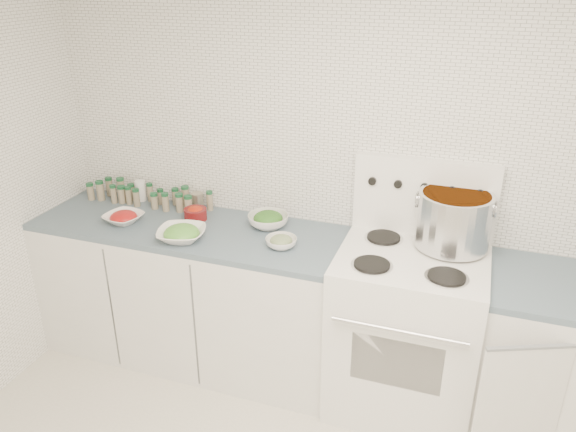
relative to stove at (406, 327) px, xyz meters
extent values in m
cube|color=white|center=(-0.48, 0.32, 0.75)|extent=(3.50, 0.02, 2.50)
cube|color=white|center=(-1.30, 0.00, -0.06)|extent=(1.85, 0.62, 0.86)
cube|color=#49626D|center=(-1.30, 0.00, 0.39)|extent=(1.85, 0.62, 0.03)
cube|color=white|center=(0.00, -0.01, -0.04)|extent=(0.76, 0.65, 0.92)
cube|color=black|center=(0.00, -0.33, 0.00)|extent=(0.45, 0.01, 0.28)
cylinder|color=silver|center=(0.00, -0.37, 0.22)|extent=(0.65, 0.02, 0.02)
cube|color=white|center=(0.00, -0.01, 0.43)|extent=(0.76, 0.65, 0.01)
cube|color=white|center=(0.00, 0.28, 0.65)|extent=(0.76, 0.06, 0.43)
cylinder|color=silver|center=(-0.18, -0.17, 0.44)|extent=(0.21, 0.21, 0.01)
cylinder|color=black|center=(-0.18, -0.17, 0.45)|extent=(0.18, 0.18, 0.01)
cylinder|color=silver|center=(0.18, -0.17, 0.44)|extent=(0.21, 0.21, 0.01)
cylinder|color=black|center=(0.18, -0.17, 0.45)|extent=(0.18, 0.18, 0.01)
cylinder|color=silver|center=(-0.18, 0.15, 0.44)|extent=(0.21, 0.21, 0.01)
cylinder|color=black|center=(-0.18, 0.15, 0.45)|extent=(0.18, 0.18, 0.01)
cylinder|color=silver|center=(0.18, 0.15, 0.44)|extent=(0.21, 0.21, 0.01)
cylinder|color=black|center=(0.18, 0.15, 0.45)|extent=(0.18, 0.18, 0.01)
cylinder|color=black|center=(-0.28, 0.25, 0.72)|extent=(0.04, 0.02, 0.04)
cylinder|color=black|center=(-0.14, 0.25, 0.72)|extent=(0.04, 0.02, 0.04)
cylinder|color=black|center=(0.00, 0.25, 0.72)|extent=(0.04, 0.02, 0.04)
cylinder|color=black|center=(0.14, 0.25, 0.72)|extent=(0.04, 0.02, 0.04)
cylinder|color=black|center=(0.28, 0.25, 0.72)|extent=(0.04, 0.02, 0.04)
cube|color=white|center=(0.82, 0.00, -0.06)|extent=(0.89, 0.62, 0.86)
cube|color=white|center=(0.57, -0.38, -0.07)|extent=(0.37, 0.17, 0.70)
cylinder|color=silver|center=(0.17, 0.16, 0.60)|extent=(0.38, 0.38, 0.29)
cylinder|color=orange|center=(0.17, 0.16, 0.73)|extent=(0.34, 0.34, 0.03)
torus|color=silver|center=(-0.03, 0.16, 0.68)|extent=(0.01, 0.09, 0.09)
torus|color=silver|center=(0.36, 0.16, 0.68)|extent=(0.01, 0.09, 0.09)
imported|color=white|center=(-1.68, -0.08, 0.43)|extent=(0.25, 0.25, 0.05)
ellipsoid|color=#A70E18|center=(-1.68, -0.08, 0.44)|extent=(0.16, 0.16, 0.07)
imported|color=white|center=(-1.25, -0.17, 0.44)|extent=(0.32, 0.32, 0.06)
ellipsoid|color=#4B9932|center=(-1.25, -0.17, 0.45)|extent=(0.19, 0.19, 0.09)
imported|color=white|center=(-0.85, 0.15, 0.44)|extent=(0.31, 0.31, 0.07)
ellipsoid|color=#1A5117|center=(-0.85, 0.15, 0.46)|extent=(0.17, 0.17, 0.08)
imported|color=white|center=(-0.70, -0.07, 0.43)|extent=(0.21, 0.21, 0.05)
ellipsoid|color=#2B451B|center=(-0.70, -0.07, 0.44)|extent=(0.12, 0.12, 0.06)
cylinder|color=#601012|center=(-1.30, 0.10, 0.44)|extent=(0.14, 0.14, 0.07)
ellipsoid|color=#AC1E0C|center=(-1.30, 0.10, 0.46)|extent=(0.10, 0.10, 0.05)
cylinder|color=white|center=(-1.77, 0.25, 0.47)|extent=(0.07, 0.07, 0.13)
cylinder|color=#A69F8C|center=(-1.37, 0.26, 0.45)|extent=(0.08, 0.08, 0.10)
cylinder|color=gray|center=(-2.02, 0.26, 0.46)|extent=(0.04, 0.04, 0.11)
cylinder|color=#154C2A|center=(-2.02, 0.26, 0.52)|extent=(0.05, 0.05, 0.02)
cylinder|color=gray|center=(-1.92, 0.25, 0.46)|extent=(0.05, 0.05, 0.12)
cylinder|color=#154C2A|center=(-1.92, 0.25, 0.53)|extent=(0.05, 0.05, 0.02)
cylinder|color=gray|center=(-1.84, 0.24, 0.45)|extent=(0.04, 0.04, 0.09)
cylinder|color=#154C2A|center=(-1.84, 0.24, 0.50)|extent=(0.04, 0.04, 0.02)
cylinder|color=gray|center=(-1.71, 0.26, 0.45)|extent=(0.04, 0.04, 0.10)
cylinder|color=#154C2A|center=(-1.71, 0.26, 0.52)|extent=(0.04, 0.04, 0.02)
cylinder|color=gray|center=(-1.62, 0.24, 0.45)|extent=(0.04, 0.04, 0.09)
cylinder|color=#154C2A|center=(-1.62, 0.24, 0.50)|extent=(0.04, 0.04, 0.02)
cylinder|color=gray|center=(-1.53, 0.26, 0.45)|extent=(0.04, 0.04, 0.09)
cylinder|color=#154C2A|center=(-1.53, 0.26, 0.51)|extent=(0.05, 0.05, 0.02)
cylinder|color=gray|center=(-1.45, 0.26, 0.46)|extent=(0.05, 0.05, 0.12)
cylinder|color=#154C2A|center=(-1.45, 0.26, 0.53)|extent=(0.05, 0.05, 0.02)
cylinder|color=gray|center=(-1.28, 0.26, 0.46)|extent=(0.04, 0.04, 0.11)
cylinder|color=#154C2A|center=(-1.28, 0.26, 0.52)|extent=(0.04, 0.04, 0.02)
cylinder|color=gray|center=(-2.02, 0.17, 0.46)|extent=(0.05, 0.05, 0.11)
cylinder|color=#154C2A|center=(-2.02, 0.17, 0.53)|extent=(0.05, 0.05, 0.02)
cylinder|color=gray|center=(-1.91, 0.16, 0.46)|extent=(0.04, 0.04, 0.10)
cylinder|color=#154C2A|center=(-1.91, 0.16, 0.52)|extent=(0.04, 0.04, 0.02)
cylinder|color=gray|center=(-1.81, 0.17, 0.45)|extent=(0.04, 0.04, 0.10)
cylinder|color=#154C2A|center=(-1.81, 0.17, 0.51)|extent=(0.04, 0.04, 0.02)
cylinder|color=gray|center=(-1.75, 0.16, 0.45)|extent=(0.04, 0.04, 0.10)
cylinder|color=#154C2A|center=(-1.75, 0.16, 0.51)|extent=(0.04, 0.04, 0.02)
cylinder|color=gray|center=(-1.62, 0.16, 0.45)|extent=(0.04, 0.04, 0.09)
cylinder|color=#154C2A|center=(-1.62, 0.16, 0.50)|extent=(0.05, 0.05, 0.02)
cylinder|color=gray|center=(-1.53, 0.15, 0.45)|extent=(0.04, 0.04, 0.10)
cylinder|color=#154C2A|center=(-1.53, 0.15, 0.51)|extent=(0.04, 0.04, 0.02)
cylinder|color=gray|center=(-1.45, 0.17, 0.45)|extent=(0.05, 0.05, 0.10)
cylinder|color=#154C2A|center=(-1.45, 0.17, 0.51)|extent=(0.05, 0.05, 0.02)
cylinder|color=gray|center=(-1.39, 0.17, 0.45)|extent=(0.05, 0.05, 0.10)
cylinder|color=#154C2A|center=(-1.39, 0.17, 0.51)|extent=(0.05, 0.05, 0.02)
cylinder|color=gray|center=(-2.09, 0.16, 0.45)|extent=(0.04, 0.04, 0.10)
cylinder|color=#154C2A|center=(-2.09, 0.16, 0.51)|extent=(0.05, 0.05, 0.02)
cylinder|color=gray|center=(-1.87, 0.18, 0.45)|extent=(0.05, 0.05, 0.10)
cylinder|color=#154C2A|center=(-1.87, 0.18, 0.51)|extent=(0.05, 0.05, 0.02)
camera|label=1|loc=(0.23, -2.61, 1.80)|focal=35.00mm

